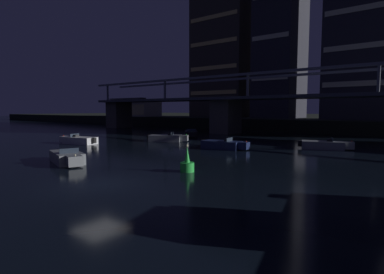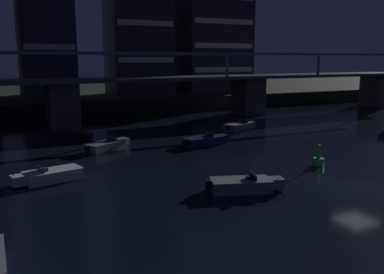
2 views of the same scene
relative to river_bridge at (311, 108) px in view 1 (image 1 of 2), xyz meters
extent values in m
plane|color=black|center=(0.00, -34.73, -4.24)|extent=(400.00, 400.00, 0.00)
cube|color=black|center=(0.00, 48.01, -3.14)|extent=(240.00, 80.00, 2.20)
cube|color=#4C4944|center=(-41.85, 0.01, -1.47)|extent=(3.60, 4.40, 5.55)
cube|color=#4C4944|center=(-13.95, 0.01, -1.47)|extent=(3.60, 4.40, 5.55)
cube|color=#3D424C|center=(0.00, 0.01, 1.53)|extent=(89.70, 6.40, 0.45)
cube|color=slate|center=(0.00, -2.89, 4.96)|extent=(89.70, 0.36, 0.36)
cube|color=slate|center=(0.00, 2.91, 4.96)|extent=(89.70, 0.36, 0.36)
cube|color=slate|center=(-41.85, -2.89, 3.36)|extent=(0.30, 0.30, 3.20)
cube|color=slate|center=(-25.11, -2.89, 3.36)|extent=(0.30, 0.30, 3.20)
cube|color=slate|center=(-8.37, -2.89, 3.36)|extent=(0.30, 0.30, 3.20)
cube|color=slate|center=(8.37, -2.89, 3.36)|extent=(0.30, 0.30, 3.20)
cube|color=#38332D|center=(-27.99, 21.50, 12.34)|extent=(13.97, 10.25, 28.77)
cube|color=#F2D172|center=(-27.99, 16.33, 3.71)|extent=(12.85, 0.10, 0.90)
cube|color=#F2D172|center=(-27.99, 16.33, 9.46)|extent=(12.85, 0.10, 0.90)
cube|color=#F2D172|center=(-27.99, 16.33, 15.22)|extent=(12.85, 0.10, 0.90)
cube|color=#F2D172|center=(-27.99, 16.33, 20.97)|extent=(12.85, 0.10, 0.90)
cube|color=#282833|center=(-13.18, 20.17, 18.21)|extent=(8.37, 10.63, 40.50)
cube|color=beige|center=(-13.18, 14.80, 6.06)|extent=(7.70, 0.10, 0.90)
cube|color=beige|center=(-13.18, 14.80, 14.16)|extent=(7.70, 0.10, 0.90)
cube|color=#282833|center=(2.37, 17.95, 13.21)|extent=(10.75, 8.07, 30.50)
cube|color=beige|center=(2.37, 13.86, 4.06)|extent=(9.89, 0.10, 0.90)
cube|color=beige|center=(2.37, 13.86, 10.16)|extent=(9.89, 0.10, 0.90)
cube|color=beige|center=(2.37, 13.86, 16.26)|extent=(9.89, 0.10, 0.90)
cube|color=#B2AD9E|center=(-49.08, 12.01, 0.16)|extent=(12.00, 6.00, 4.40)
cube|color=#EAD88C|center=(-49.08, 8.96, -0.28)|extent=(11.20, 0.10, 2.64)
cube|color=#4C4C51|center=(-49.08, 8.41, 2.51)|extent=(12.40, 1.60, 0.30)
cube|color=#19234C|center=(-3.19, -17.87, -3.84)|extent=(4.10, 2.26, 0.80)
cube|color=#19234C|center=(-0.80, -17.58, -3.79)|extent=(1.01, 1.09, 0.70)
cube|color=#283342|center=(-2.34, -17.77, -3.26)|extent=(0.26, 1.35, 0.36)
cube|color=#262628|center=(-2.59, -17.80, -3.32)|extent=(0.46, 0.60, 0.24)
cube|color=black|center=(-5.33, -18.13, -3.74)|extent=(0.40, 0.40, 0.60)
sphere|color=red|center=(-0.55, -17.55, -3.36)|extent=(0.12, 0.12, 0.12)
cube|color=gray|center=(4.94, -11.77, -3.84)|extent=(4.29, 3.06, 0.80)
cube|color=gray|center=(7.20, -10.93, -3.79)|extent=(1.19, 1.24, 0.70)
cube|color=#283342|center=(5.74, -11.47, -3.26)|extent=(0.57, 1.30, 0.36)
cube|color=#262628|center=(5.50, -11.56, -3.32)|extent=(0.57, 0.66, 0.24)
cube|color=black|center=(2.92, -12.53, -3.74)|extent=(0.46, 0.46, 0.60)
sphere|color=red|center=(7.43, -10.84, -3.36)|extent=(0.12, 0.12, 0.12)
cube|color=gray|center=(-12.70, -16.06, -3.84)|extent=(4.29, 3.48, 0.80)
cube|color=gray|center=(-10.60, -14.89, -3.79)|extent=(1.27, 1.30, 0.70)
cube|color=#283342|center=(-11.96, -15.65, -3.26)|extent=(0.74, 1.23, 0.36)
cube|color=#262628|center=(-12.18, -15.77, -3.32)|extent=(0.62, 0.68, 0.24)
cube|color=black|center=(-14.59, -17.11, -3.74)|extent=(0.49, 0.49, 0.60)
sphere|color=#33D84C|center=(-10.39, -14.77, -3.36)|extent=(0.12, 0.12, 0.12)
cube|color=silver|center=(-18.53, -24.28, -3.84)|extent=(4.20, 2.59, 0.80)
cube|color=silver|center=(-20.88, -24.80, -3.79)|extent=(1.09, 1.16, 0.70)
cube|color=#283342|center=(-19.36, -24.46, -3.26)|extent=(0.39, 1.34, 0.36)
cube|color=#262628|center=(-19.12, -24.41, -3.32)|extent=(0.51, 0.63, 0.24)
cube|color=black|center=(-16.43, -23.82, -3.74)|extent=(0.43, 0.43, 0.60)
sphere|color=red|center=(-21.13, -24.85, -3.36)|extent=(0.12, 0.12, 0.12)
cube|color=gray|center=(-7.78, -32.11, -3.84)|extent=(4.28, 2.92, 0.80)
cube|color=gray|center=(-5.49, -32.86, -3.79)|extent=(1.16, 1.22, 0.70)
cube|color=#283342|center=(-6.97, -32.37, -3.26)|extent=(0.51, 1.31, 0.36)
cube|color=#262628|center=(-7.21, -32.30, -3.32)|extent=(0.55, 0.66, 0.24)
cube|color=black|center=(-9.83, -31.44, -3.74)|extent=(0.45, 0.45, 0.60)
sphere|color=beige|center=(-5.25, -32.93, -3.36)|extent=(0.12, 0.12, 0.12)
cube|color=black|center=(-14.75, -8.34, -3.84)|extent=(3.91, 4.14, 0.80)
cube|color=black|center=(-13.19, -10.17, -3.79)|extent=(1.34, 1.33, 0.70)
cube|color=#283342|center=(-14.20, -8.99, -3.26)|extent=(1.09, 0.95, 0.36)
cube|color=#262628|center=(-14.36, -8.80, -3.32)|extent=(0.69, 0.67, 0.24)
cube|color=black|center=(-16.15, -6.70, -3.74)|extent=(0.51, 0.51, 0.60)
sphere|color=#33D84C|center=(-13.03, -10.36, -3.36)|extent=(0.12, 0.12, 0.12)
cylinder|color=green|center=(1.54, -29.21, -3.94)|extent=(0.90, 0.90, 0.60)
cone|color=green|center=(1.54, -29.21, -3.14)|extent=(0.36, 0.36, 1.00)
sphere|color=#F2EAB2|center=(1.54, -29.21, -2.56)|extent=(0.16, 0.16, 0.16)
camera|label=1|loc=(14.02, -44.51, -0.28)|focal=29.24mm
camera|label=2|loc=(-22.07, -54.28, 4.35)|focal=38.88mm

